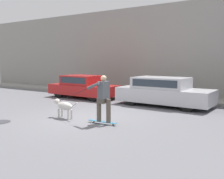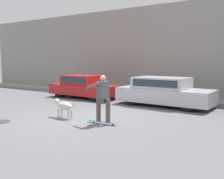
# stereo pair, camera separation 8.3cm
# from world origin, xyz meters

# --- Properties ---
(ground_plane) EXTENTS (36.00, 36.00, 0.00)m
(ground_plane) POSITION_xyz_m (0.00, 0.00, 0.00)
(ground_plane) COLOR slate
(back_wall) EXTENTS (32.00, 0.30, 5.40)m
(back_wall) POSITION_xyz_m (0.00, 7.30, 2.70)
(back_wall) COLOR gray
(back_wall) RESTS_ON ground_plane
(sidewalk_curb) EXTENTS (30.00, 1.84, 0.15)m
(sidewalk_curb) POSITION_xyz_m (0.00, 6.21, 0.08)
(sidewalk_curb) COLOR gray
(sidewalk_curb) RESTS_ON ground_plane
(parked_car_0) EXTENTS (4.10, 1.79, 1.29)m
(parked_car_0) POSITION_xyz_m (-3.64, 4.15, 0.63)
(parked_car_0) COLOR black
(parked_car_0) RESTS_ON ground_plane
(parked_car_1) EXTENTS (4.50, 1.92, 1.35)m
(parked_car_1) POSITION_xyz_m (1.24, 4.15, 0.66)
(parked_car_1) COLOR black
(parked_car_1) RESTS_ON ground_plane
(dog) EXTENTS (1.24, 0.36, 0.70)m
(dog) POSITION_xyz_m (-0.83, -0.39, 0.46)
(dog) COLOR beige
(dog) RESTS_ON ground_plane
(skateboarder) EXTENTS (2.65, 0.64, 1.65)m
(skateboarder) POSITION_xyz_m (0.92, -0.34, 0.93)
(skateboarder) COLOR beige
(skateboarder) RESTS_ON ground_plane
(manhole_cover) EXTENTS (0.66, 0.66, 0.01)m
(manhole_cover) POSITION_xyz_m (-2.25, -2.07, 0.01)
(manhole_cover) COLOR #38383D
(manhole_cover) RESTS_ON ground_plane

